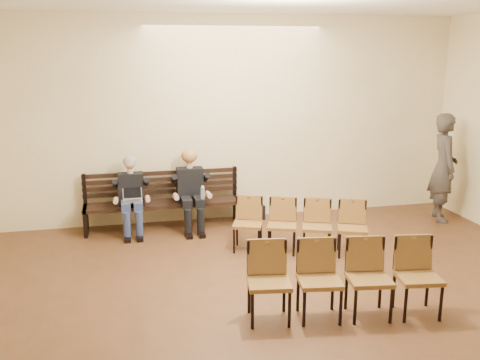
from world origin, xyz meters
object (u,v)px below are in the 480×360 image
Objects in this scene: chair_row_front at (299,227)px; laptop at (133,202)px; water_bottle at (203,200)px; passerby at (444,159)px; chair_row_back at (344,280)px; bench at (164,215)px; seated_man at (131,197)px; bag at (254,213)px; seated_woman at (191,192)px.

laptop is at bearing 171.79° from chair_row_front.
water_bottle is 0.10× the size of passerby.
chair_row_front is 1.98m from chair_row_back.
laptop is 1.38× the size of water_bottle.
passerby is (4.78, -0.60, 0.85)m from bench.
seated_man is at bearing -166.92° from bench.
laptop and water_bottle have the same top height.
chair_row_back is (1.70, -3.53, 0.22)m from bench.
chair_row_front reaches higher than bag.
chair_row_back is (2.22, -3.41, -0.16)m from seated_man.
seated_man is at bearing 165.06° from water_bottle.
passerby is 4.30m from chair_row_back.
seated_woman is at bearing 100.22° from passerby.
passerby is 1.11× the size of chair_row_front.
chair_row_front is (1.85, -1.55, 0.17)m from bench.
water_bottle is 0.11× the size of chair_row_front.
passerby is (5.28, -0.32, 0.52)m from laptop.
seated_man is 0.55× the size of passerby.
laptop is 0.14× the size of chair_row_back.
seated_man is 0.96× the size of seated_woman.
chair_row_front is at bearing -80.51° from bag.
chair_row_front reaches higher than bench.
chair_row_back is (1.25, -3.41, -0.18)m from seated_woman.
laptop is (0.02, -0.16, -0.04)m from seated_man.
seated_woman is 5.62× the size of water_bottle.
seated_woman reaches higher than water_bottle.
bag is 0.16× the size of chair_row_back.
bench is 11.74× the size of water_bottle.
seated_woman is 4.09× the size of laptop.
bench is 1.20× the size of passerby.
seated_man is at bearing 169.01° from chair_row_front.
bag is at bearing 17.81° from laptop.
passerby reaches higher than bench.
seated_man is 0.97m from seated_woman.
seated_woman reaches higher than bag.
chair_row_back reaches higher than bag.
bench is at bearing 123.85° from chair_row_back.
bag is 3.42m from passerby.
bench is 0.67m from laptop.
seated_man reaches higher than water_bottle.
bench is 2.42m from chair_row_front.
chair_row_back is (-3.08, -2.93, -0.64)m from passerby.
water_bottle is 0.64× the size of bag.
seated_woman is 0.64× the size of chair_row_front.
laptop is at bearing 172.90° from water_bottle.
seated_woman is at bearing 117.08° from water_bottle.
seated_woman is at bearing 154.57° from chair_row_front.
water_bottle reaches higher than bag.
water_bottle is 3.30m from chair_row_back.
water_bottle is at bearing 0.31° from laptop.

